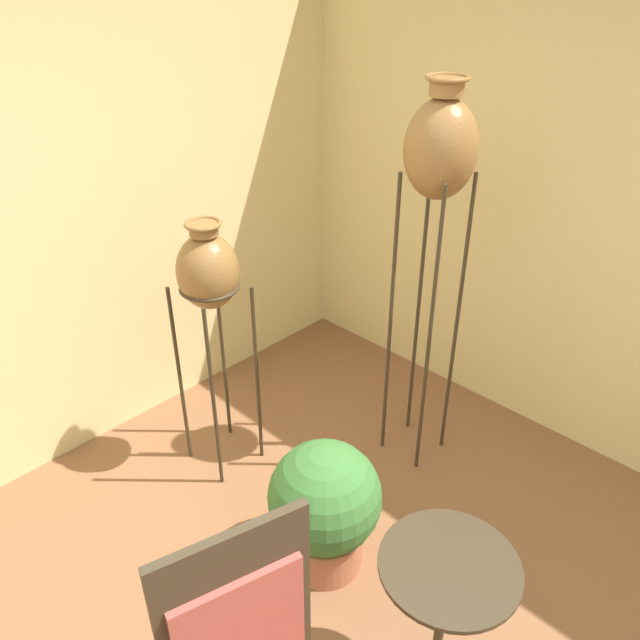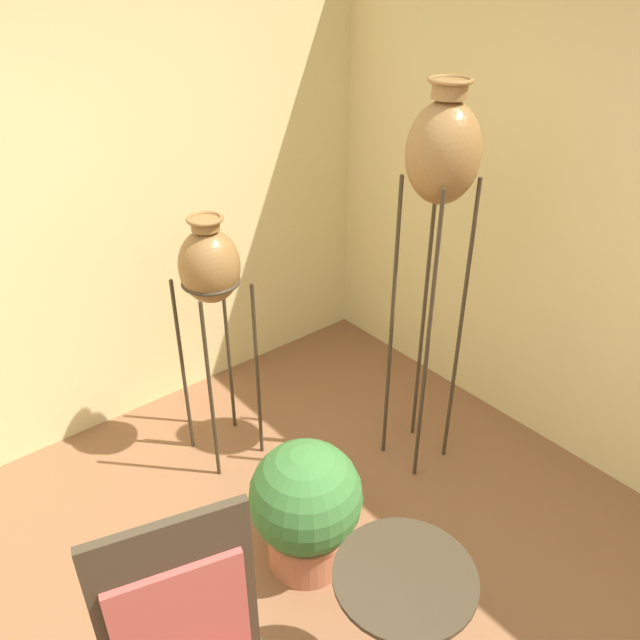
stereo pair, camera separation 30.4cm
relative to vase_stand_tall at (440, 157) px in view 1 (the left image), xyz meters
The scene contains 4 objects.
vase_stand_tall is the anchor object (origin of this frame).
vase_stand_medium 1.20m from the vase_stand_tall, 138.78° to the left, with size 0.31×0.31×1.42m.
side_table 1.81m from the vase_stand_tall, 140.15° to the right, with size 0.48×0.48×0.72m.
potted_plant 1.63m from the vase_stand_tall, 168.87° to the right, with size 0.51×0.51×0.66m.
Camera 1 is at (-0.88, -0.76, 2.47)m, focal length 35.00 mm.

